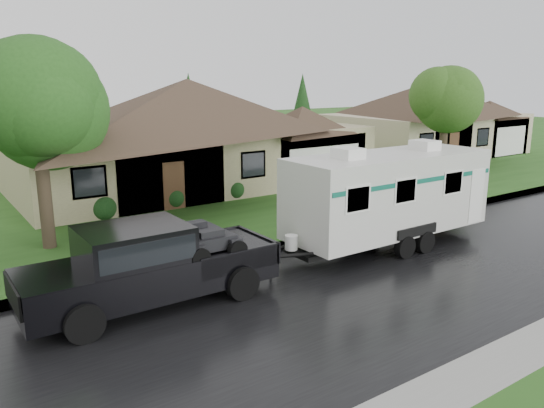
# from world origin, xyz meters

# --- Properties ---
(ground) EXTENTS (140.00, 140.00, 0.00)m
(ground) POSITION_xyz_m (0.00, 0.00, 0.00)
(ground) COLOR #265119
(ground) RESTS_ON ground
(road) EXTENTS (140.00, 8.00, 0.01)m
(road) POSITION_xyz_m (0.00, -2.00, 0.01)
(road) COLOR black
(road) RESTS_ON ground
(curb) EXTENTS (140.00, 0.50, 0.15)m
(curb) POSITION_xyz_m (0.00, 2.25, 0.07)
(curb) COLOR gray
(curb) RESTS_ON ground
(lawn) EXTENTS (140.00, 26.00, 0.15)m
(lawn) POSITION_xyz_m (0.00, 15.00, 0.07)
(lawn) COLOR #265119
(lawn) RESTS_ON ground
(house_main) EXTENTS (19.44, 10.80, 6.90)m
(house_main) POSITION_xyz_m (2.29, 13.84, 3.59)
(house_main) COLOR gray
(house_main) RESTS_ON lawn
(house_neighbor) EXTENTS (15.12, 9.72, 6.45)m
(house_neighbor) POSITION_xyz_m (22.27, 14.34, 3.32)
(house_neighbor) COLOR #C2B390
(house_neighbor) RESTS_ON lawn
(tree_left_green) EXTENTS (4.09, 4.09, 6.76)m
(tree_left_green) POSITION_xyz_m (-7.05, 6.43, 4.84)
(tree_left_green) COLOR #382B1E
(tree_left_green) RESTS_ON lawn
(tree_right_green) EXTENTS (3.90, 3.90, 6.45)m
(tree_right_green) POSITION_xyz_m (13.64, 6.41, 4.63)
(tree_right_green) COLOR #382B1E
(tree_right_green) RESTS_ON lawn
(shrub_row) EXTENTS (13.60, 1.00, 1.00)m
(shrub_row) POSITION_xyz_m (2.00, 9.30, 0.65)
(shrub_row) COLOR #143814
(shrub_row) RESTS_ON lawn
(pickup_truck) EXTENTS (6.53, 2.48, 2.18)m
(pickup_truck) POSITION_xyz_m (-5.96, 0.32, 1.17)
(pickup_truck) COLOR black
(pickup_truck) RESTS_ON ground
(travel_trailer) EXTENTS (8.06, 2.83, 3.62)m
(travel_trailer) POSITION_xyz_m (2.86, 0.32, 1.92)
(travel_trailer) COLOR silver
(travel_trailer) RESTS_ON ground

